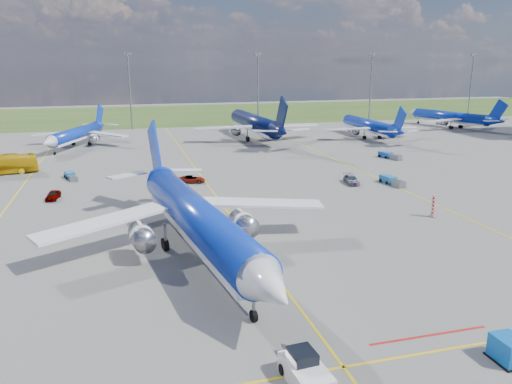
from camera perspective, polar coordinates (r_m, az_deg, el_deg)
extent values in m
plane|color=#575754|center=(53.16, 0.76, -7.62)|extent=(400.00, 400.00, 0.00)
cube|color=#2D4719|center=(198.72, -11.41, 8.65)|extent=(400.00, 80.00, 0.01)
cube|color=gold|center=(80.98, -5.11, 0.24)|extent=(0.25, 160.00, 0.02)
cube|color=gold|center=(36.56, 9.96, -19.10)|extent=(60.00, 0.25, 0.02)
cube|color=gold|center=(91.02, -25.22, 0.50)|extent=(0.25, 120.00, 0.02)
cube|color=gold|center=(99.60, 11.06, 2.78)|extent=(0.25, 120.00, 0.02)
cube|color=#A5140F|center=(41.61, 19.14, -15.23)|extent=(10.00, 0.25, 0.02)
cylinder|color=slate|center=(157.53, -14.21, 10.97)|extent=(0.50, 0.50, 22.00)
cube|color=slate|center=(157.27, -14.47, 15.08)|extent=(2.20, 0.50, 0.80)
cylinder|color=slate|center=(163.42, 0.22, 11.54)|extent=(0.50, 0.50, 22.00)
cube|color=slate|center=(163.17, 0.23, 15.50)|extent=(2.20, 0.50, 0.80)
cylinder|color=slate|center=(178.32, 12.97, 11.44)|extent=(0.50, 0.50, 22.00)
cube|color=slate|center=(178.09, 13.18, 15.07)|extent=(2.20, 0.50, 0.80)
cylinder|color=slate|center=(200.22, 23.31, 10.96)|extent=(0.50, 0.50, 22.00)
cube|color=slate|center=(200.01, 23.65, 14.18)|extent=(2.20, 0.50, 0.80)
cylinder|color=red|center=(70.51, 19.62, -1.53)|extent=(0.50, 0.50, 3.00)
cube|color=silver|center=(34.41, 5.72, -20.02)|extent=(2.56, 4.41, 1.31)
cube|color=black|center=(34.35, 5.31, -18.25)|extent=(1.76, 1.94, 0.91)
cube|color=slate|center=(36.44, 3.85, -17.98)|extent=(0.45, 2.44, 0.20)
cube|color=#0B4EA0|center=(40.23, 26.88, -15.75)|extent=(1.80, 2.24, 1.77)
imported|color=#C79A0B|center=(102.75, -27.18, 2.78)|extent=(13.13, 4.94, 3.57)
imported|color=#999999|center=(81.00, -22.18, -0.33)|extent=(2.22, 4.13, 1.33)
imported|color=#999999|center=(85.99, -7.36, 1.46)|extent=(4.85, 2.99, 1.26)
imported|color=#999999|center=(86.22, 10.85, 1.40)|extent=(2.74, 5.06, 1.39)
cube|color=#195C9B|center=(88.05, 14.84, 1.40)|extent=(1.86, 3.10, 1.26)
cube|color=slate|center=(85.74, 15.97, 0.89)|extent=(1.57, 2.40, 1.03)
cube|color=#185B95|center=(94.79, -20.51, 1.84)|extent=(2.09, 2.93, 1.12)
cube|color=slate|center=(92.28, -20.18, 1.47)|extent=(1.73, 2.29, 0.91)
cube|color=#1B4EA7|center=(111.18, 14.58, 4.14)|extent=(2.39, 3.30, 1.25)
cube|color=slate|center=(109.24, 15.70, 3.82)|extent=(1.97, 2.58, 1.02)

